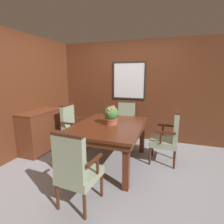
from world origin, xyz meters
TOP-DOWN VIEW (x-y plane):
  - ground_plane at (0.00, 0.00)m, footprint 14.00×14.00m
  - wall_back at (0.00, 1.62)m, footprint 7.20×0.08m
  - wall_left at (-1.81, 0.00)m, footprint 0.06×7.20m
  - dining_table at (0.02, 0.10)m, footprint 1.20×1.55m
  - chair_right_far at (1.04, 0.47)m, footprint 0.49×0.50m
  - chair_head_far at (0.02, 1.25)m, footprint 0.52×0.52m
  - chair_left_far at (-0.95, 0.43)m, footprint 0.50×0.51m
  - chair_head_near at (0.03, -1.09)m, footprint 0.52×0.52m
  - potted_plant at (0.05, 0.14)m, footprint 0.26×0.28m
  - sideboard_cabinet at (-1.57, 0.16)m, footprint 0.44×0.98m

SIDE VIEW (x-z plane):
  - ground_plane at x=0.00m, z-range 0.00..0.00m
  - sideboard_cabinet at x=-1.57m, z-range 0.00..0.88m
  - chair_right_far at x=1.04m, z-range 0.02..1.03m
  - chair_head_far at x=0.02m, z-range 0.02..1.03m
  - chair_left_far at x=-0.95m, z-range 0.02..1.03m
  - chair_head_near at x=0.03m, z-range 0.02..1.03m
  - dining_table at x=0.02m, z-range 0.28..1.03m
  - potted_plant at x=0.05m, z-range 0.74..1.09m
  - wall_left at x=-1.81m, z-range 0.00..2.45m
  - wall_back at x=0.00m, z-range 0.00..2.45m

